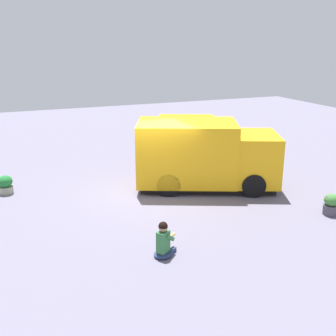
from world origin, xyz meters
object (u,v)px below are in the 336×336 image
at_px(person_customer, 164,242).
at_px(planter_flowering_near, 331,204).
at_px(planter_flowering_far, 6,185).
at_px(food_truck, 204,156).

distance_m(person_customer, planter_flowering_near, 5.71).
height_order(person_customer, planter_flowering_far, person_customer).
relative_size(food_truck, planter_flowering_near, 8.12).
relative_size(person_customer, planter_flowering_near, 1.39).
bearing_deg(planter_flowering_near, planter_flowering_far, -121.90).
distance_m(food_truck, person_customer, 5.34).
height_order(person_customer, planter_flowering_near, person_customer).
bearing_deg(planter_flowering_near, person_customer, -85.74).
bearing_deg(food_truck, planter_flowering_near, 33.18).
bearing_deg(person_customer, food_truck, 142.35).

